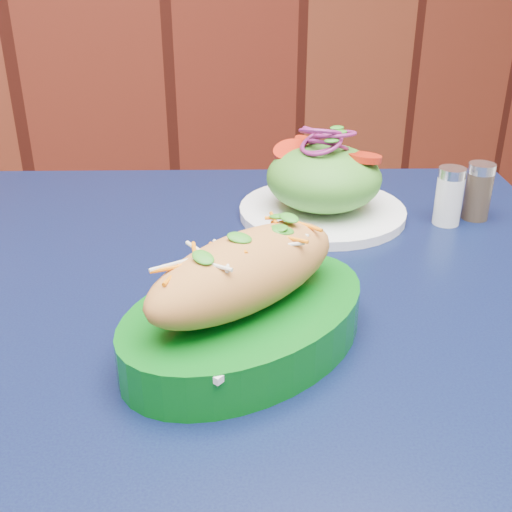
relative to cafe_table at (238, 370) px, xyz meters
name	(u,v)px	position (x,y,z in m)	size (l,w,h in m)	color
cafe_table	(238,370)	(0.00, 0.00, 0.00)	(1.03, 1.03, 0.75)	black
banh_mi_basket	(245,303)	(-0.02, -0.08, 0.13)	(0.29, 0.24, 0.11)	#065D13
salad_plate	(323,184)	(0.18, 0.16, 0.13)	(0.21, 0.21, 0.12)	white
salt_shaker	(449,196)	(0.31, 0.08, 0.12)	(0.03, 0.03, 0.07)	white
pepper_shaker	(478,191)	(0.36, 0.08, 0.12)	(0.03, 0.03, 0.07)	#3F3326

